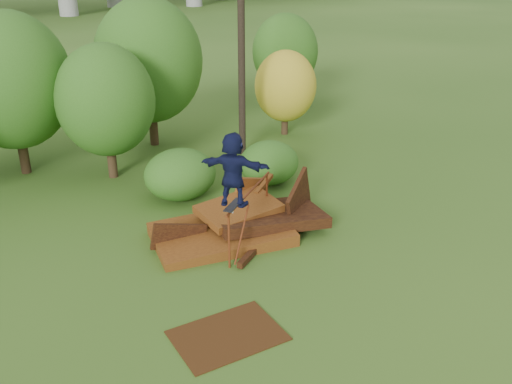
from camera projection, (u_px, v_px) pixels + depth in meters
ground at (325, 261)px, 15.57m from camera, size 240.00×240.00×0.00m
scrap_pile at (241, 224)px, 16.88m from camera, size 5.78×3.59×2.00m
grind_rail at (249, 204)px, 16.03m from camera, size 2.86×1.69×1.61m
skateboard at (234, 205)px, 14.88m from camera, size 0.88×0.65×0.09m
skater at (233, 169)px, 14.48m from camera, size 1.52×1.83×1.96m
flat_plate at (228, 335)px, 12.58m from camera, size 2.58×2.02×0.03m
tree_1 at (11, 81)px, 20.19m from camera, size 4.28×4.28×5.95m
tree_2 at (106, 100)px, 20.03m from camera, size 3.48×3.48×4.90m
tree_3 at (149, 61)px, 23.18m from camera, size 4.41×4.41×6.12m
tree_4 at (285, 86)px, 25.08m from camera, size 2.73×2.73×3.77m
tree_5 at (285, 52)px, 29.46m from camera, size 3.40×3.40×4.78m
shrub_left at (180, 174)px, 19.11m from camera, size 2.47×2.28×1.71m
shrub_right at (269, 163)px, 20.32m from camera, size 2.20×2.02×1.56m
utility_pole at (241, 11)px, 21.28m from camera, size 1.40×0.28×11.12m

